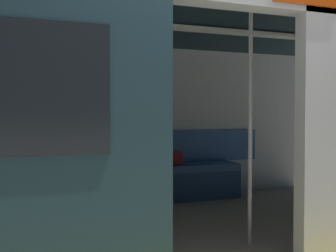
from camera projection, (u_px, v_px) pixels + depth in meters
name	position (u px, v px, depth m)	size (l,w,h in m)	color
train_car	(169.00, 82.00, 3.74)	(6.40, 2.89, 2.19)	silver
bench_seat	(147.00, 175.00, 4.83)	(2.58, 0.44, 0.48)	#38609E
person_seated	(136.00, 150.00, 4.72)	(0.55, 0.70, 1.20)	#D8CC4C
handbag	(172.00, 158.00, 4.97)	(0.26, 0.15, 0.17)	maroon
book	(107.00, 167.00, 4.68)	(0.15, 0.22, 0.03)	silver
grab_pole_door	(158.00, 130.00, 2.82)	(0.04, 0.04, 2.05)	silver
grab_pole_far	(250.00, 128.00, 3.24)	(0.04, 0.04, 2.05)	silver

